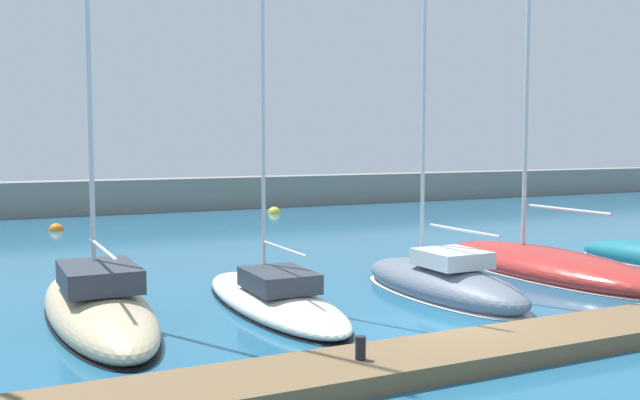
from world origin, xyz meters
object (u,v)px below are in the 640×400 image
object	(u,v)px
dock_bollard	(361,348)
sailboat_ivory_third	(273,297)
mooring_buoy_yellow	(274,213)
sailboat_sand_second	(97,304)
sailboat_red_fifth	(545,265)
sailboat_slate_fourth	(442,281)
mooring_buoy_orange	(56,231)

from	to	relation	value
dock_bollard	sailboat_ivory_third	bearing A→B (deg)	82.83
sailboat_ivory_third	mooring_buoy_yellow	xyz separation A→B (m)	(9.90, 23.64, -0.29)
sailboat_sand_second	dock_bollard	world-z (taller)	sailboat_sand_second
sailboat_red_fifth	dock_bollard	size ratio (longest dim) A/B	34.21
sailboat_ivory_third	sailboat_slate_fourth	size ratio (longest dim) A/B	1.08
sailboat_slate_fourth	sailboat_red_fifth	xyz separation A→B (m)	(5.15, 1.26, -0.10)
sailboat_sand_second	sailboat_red_fifth	distance (m)	14.62
sailboat_slate_fourth	mooring_buoy_yellow	distance (m)	24.81
sailboat_red_fifth	sailboat_ivory_third	bearing A→B (deg)	93.04
sailboat_red_fifth	dock_bollard	distance (m)	12.82
sailboat_red_fifth	mooring_buoy_orange	size ratio (longest dim) A/B	20.39
sailboat_sand_second	dock_bollard	distance (m)	7.75
sailboat_ivory_third	mooring_buoy_orange	bearing A→B (deg)	10.26
sailboat_red_fifth	mooring_buoy_yellow	xyz separation A→B (m)	(-0.26, 23.06, -0.30)
sailboat_slate_fourth	sailboat_red_fifth	size ratio (longest dim) A/B	0.97
mooring_buoy_orange	sailboat_slate_fourth	bearing A→B (deg)	-68.42
sailboat_slate_fourth	dock_bollard	xyz separation A→B (m)	(-5.79, -5.43, 0.20)
mooring_buoy_orange	mooring_buoy_yellow	world-z (taller)	mooring_buoy_yellow
sailboat_sand_second	mooring_buoy_yellow	distance (m)	27.05
sailboat_slate_fourth	mooring_buoy_yellow	world-z (taller)	sailboat_slate_fourth
mooring_buoy_orange	dock_bollard	bearing A→B (deg)	-84.53
sailboat_ivory_third	mooring_buoy_yellow	bearing A→B (deg)	-21.69
sailboat_sand_second	sailboat_slate_fourth	bearing A→B (deg)	-97.83
sailboat_red_fifth	mooring_buoy_yellow	bearing A→B (deg)	0.44
sailboat_ivory_third	mooring_buoy_yellow	world-z (taller)	sailboat_ivory_third
sailboat_sand_second	mooring_buoy_yellow	xyz separation A→B (m)	(14.36, 22.92, -0.40)
sailboat_sand_second	sailboat_ivory_third	xyz separation A→B (m)	(4.45, -0.72, -0.11)
sailboat_sand_second	dock_bollard	size ratio (longest dim) A/B	45.81
sailboat_sand_second	mooring_buoy_orange	bearing A→B (deg)	-2.79
sailboat_sand_second	sailboat_red_fifth	world-z (taller)	sailboat_sand_second
sailboat_sand_second	mooring_buoy_yellow	world-z (taller)	sailboat_sand_second
sailboat_sand_second	sailboat_slate_fourth	distance (m)	9.57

